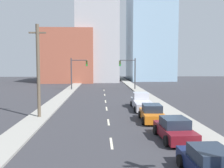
{
  "coord_description": "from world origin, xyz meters",
  "views": [
    {
      "loc": [
        -0.71,
        -1.6,
        5.2
      ],
      "look_at": [
        1.02,
        35.28,
        2.2
      ],
      "focal_mm": 40.0,
      "sensor_mm": 36.0,
      "label": 1
    }
  ],
  "objects": [
    {
      "name": "sedan_navy",
      "position": [
        4.23,
        9.04,
        0.65
      ],
      "size": [
        2.08,
        4.47,
        1.43
      ],
      "rotation": [
        0.0,
        0.0,
        0.01
      ],
      "color": "#141E47",
      "rests_on": "ground"
    },
    {
      "name": "lane_stripe_at_40m",
      "position": [
        0.0,
        39.93,
        0.0
      ],
      "size": [
        0.16,
        2.4,
        0.01
      ],
      "primitive_type": "cube",
      "color": "beige",
      "rests_on": "ground"
    },
    {
      "name": "sedan_maroon",
      "position": [
        4.36,
        14.94,
        0.7
      ],
      "size": [
        2.3,
        4.41,
        1.52
      ],
      "rotation": [
        0.0,
        0.0,
        0.04
      ],
      "color": "maroon",
      "rests_on": "ground"
    },
    {
      "name": "building_office_center",
      "position": [
        -1.49,
        75.55,
        12.79
      ],
      "size": [
        12.0,
        20.0,
        25.57
      ],
      "color": "#A8A8AD",
      "rests_on": "ground"
    },
    {
      "name": "sidewalk_right",
      "position": [
        6.69,
        50.62,
        0.08
      ],
      "size": [
        2.21,
        101.24,
        0.16
      ],
      "color": "gray",
      "rests_on": "ground"
    },
    {
      "name": "pickup_truck_silver",
      "position": [
        4.05,
        26.86,
        0.74
      ],
      "size": [
        2.31,
        6.28,
        1.8
      ],
      "rotation": [
        0.0,
        0.0,
        -0.02
      ],
      "color": "#B2B2BC",
      "rests_on": "ground"
    },
    {
      "name": "sidewalk_left",
      "position": [
        -6.69,
        50.62,
        0.08
      ],
      "size": [
        2.21,
        101.24,
        0.16
      ],
      "color": "gray",
      "rests_on": "ground"
    },
    {
      "name": "lane_stripe_at_47m",
      "position": [
        0.0,
        47.04,
        0.0
      ],
      "size": [
        0.16,
        2.4,
        0.01
      ],
      "primitive_type": "cube",
      "color": "beige",
      "rests_on": "ground"
    },
    {
      "name": "traffic_signal_right",
      "position": [
        5.33,
        47.81,
        4.0
      ],
      "size": [
        3.32,
        0.35,
        6.31
      ],
      "color": "#38383D",
      "rests_on": "ground"
    },
    {
      "name": "lane_stripe_at_14m",
      "position": [
        0.0,
        14.37,
        0.0
      ],
      "size": [
        0.16,
        2.4,
        0.01
      ],
      "primitive_type": "cube",
      "color": "beige",
      "rests_on": "ground"
    },
    {
      "name": "lane_stripe_at_33m",
      "position": [
        0.0,
        32.63,
        0.0
      ],
      "size": [
        0.16,
        2.4,
        0.01
      ],
      "primitive_type": "cube",
      "color": "beige",
      "rests_on": "ground"
    },
    {
      "name": "sedan_orange",
      "position": [
        3.95,
        20.46,
        0.7
      ],
      "size": [
        2.27,
        4.39,
        1.54
      ],
      "rotation": [
        0.0,
        0.0,
        -0.05
      ],
      "color": "orange",
      "rests_on": "ground"
    },
    {
      "name": "traffic_signal_left",
      "position": [
        -5.54,
        47.81,
        4.0
      ],
      "size": [
        3.32,
        0.35,
        6.31
      ],
      "color": "#38383D",
      "rests_on": "ground"
    },
    {
      "name": "building_glass_right",
      "position": [
        15.13,
        79.55,
        15.44
      ],
      "size": [
        13.0,
        20.0,
        30.88
      ],
      "color": "#8CADC6",
      "rests_on": "ground"
    },
    {
      "name": "utility_pole_left_mid",
      "position": [
        -6.56,
        22.23,
        4.56
      ],
      "size": [
        1.6,
        0.32,
        8.89
      ],
      "color": "brown",
      "rests_on": "ground"
    },
    {
      "name": "building_brick_left",
      "position": [
        -9.59,
        71.55,
        7.29
      ],
      "size": [
        14.0,
        16.0,
        14.58
      ],
      "color": "#9E513D",
      "rests_on": "ground"
    },
    {
      "name": "lane_stripe_at_20m",
      "position": [
        0.0,
        20.29,
        0.0
      ],
      "size": [
        0.16,
        2.4,
        0.01
      ],
      "primitive_type": "cube",
      "color": "beige",
      "rests_on": "ground"
    },
    {
      "name": "lane_stripe_at_27m",
      "position": [
        0.0,
        27.0,
        0.0
      ],
      "size": [
        0.16,
        2.4,
        0.01
      ],
      "primitive_type": "cube",
      "color": "beige",
      "rests_on": "ground"
    }
  ]
}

